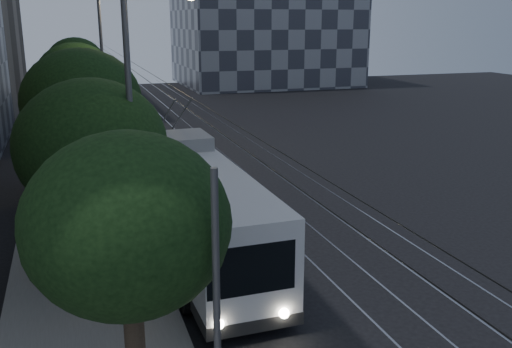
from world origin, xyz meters
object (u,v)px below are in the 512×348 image
at_px(streetlamp_near, 143,105).
at_px(streetlamp_far, 109,50).
at_px(pickup_silver, 178,177).
at_px(trolleybus, 197,207).
at_px(car_white_b, 130,126).
at_px(car_white_a, 140,139).
at_px(car_white_c, 132,117).
at_px(car_white_d, 130,114).

xyz_separation_m(streetlamp_near, streetlamp_far, (0.47, 20.12, 0.73)).
distance_m(pickup_silver, streetlamp_far, 12.53).
xyz_separation_m(trolleybus, car_white_b, (0.06, 23.74, -1.13)).
xyz_separation_m(car_white_a, streetlamp_near, (-2.17, -20.20, 5.24)).
bearing_deg(trolleybus, car_white_b, 88.78).
distance_m(car_white_b, car_white_c, 4.49).
height_order(pickup_silver, streetlamp_near, streetlamp_near).
bearing_deg(trolleybus, pickup_silver, 83.42).
distance_m(car_white_a, streetlamp_far, 6.21).
height_order(trolleybus, streetlamp_far, streetlamp_far).
relative_size(car_white_b, streetlamp_near, 0.50).
bearing_deg(car_white_a, pickup_silver, -86.68).
height_order(car_white_a, car_white_c, car_white_c).
bearing_deg(car_white_b, streetlamp_far, -97.52).
bearing_deg(streetlamp_far, car_white_b, 73.22).
distance_m(streetlamp_near, streetlamp_far, 20.14).
bearing_deg(car_white_b, trolleybus, -80.88).
height_order(pickup_silver, streetlamp_far, streetlamp_far).
xyz_separation_m(trolleybus, streetlamp_near, (-1.95, -1.46, 4.06)).
relative_size(pickup_silver, car_white_b, 1.32).
distance_m(pickup_silver, car_white_b, 16.02).
height_order(pickup_silver, car_white_c, pickup_silver).
bearing_deg(pickup_silver, streetlamp_far, 124.18).
bearing_deg(pickup_silver, trolleybus, -72.80).
distance_m(car_white_a, car_white_c, 9.45).
relative_size(car_white_a, streetlamp_near, 0.39).
height_order(car_white_d, streetlamp_far, streetlamp_far).
bearing_deg(streetlamp_near, car_white_a, 83.86).
distance_m(pickup_silver, car_white_c, 20.44).
height_order(car_white_a, streetlamp_far, streetlamp_far).
bearing_deg(car_white_a, car_white_b, 92.54).
xyz_separation_m(car_white_c, car_white_d, (0.00, 1.45, 0.08)).
bearing_deg(streetlamp_near, trolleybus, 36.86).
height_order(car_white_b, car_white_d, car_white_d).
xyz_separation_m(pickup_silver, streetlamp_far, (-2.22, 10.92, 5.74)).
bearing_deg(car_white_d, trolleybus, -86.82).
bearing_deg(car_white_b, car_white_a, -78.82).
bearing_deg(pickup_silver, car_white_b, 115.15).
relative_size(car_white_c, streetlamp_near, 0.41).
xyz_separation_m(trolleybus, car_white_d, (0.74, 29.63, -1.10)).
xyz_separation_m(pickup_silver, car_white_d, (0.00, 21.89, -0.16)).
bearing_deg(car_white_a, trolleybus, -90.07).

